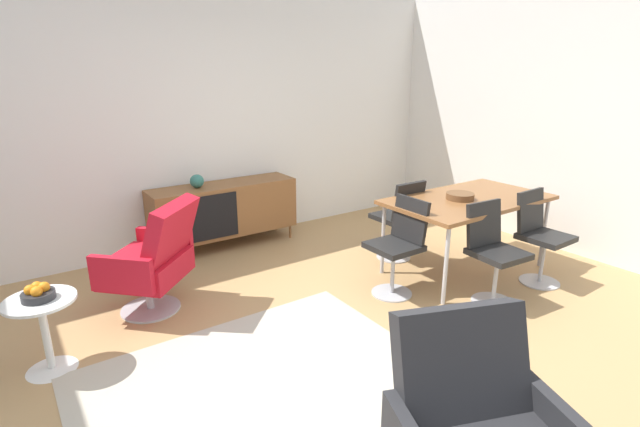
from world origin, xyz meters
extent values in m
plane|color=tan|center=(0.00, 0.00, 0.00)|extent=(8.32, 8.32, 0.00)
cube|color=white|center=(0.00, 2.60, 1.40)|extent=(6.80, 0.12, 2.80)
cube|color=white|center=(3.20, 0.00, 1.40)|extent=(0.12, 5.60, 2.80)
cube|color=brown|center=(0.14, 2.30, 0.44)|extent=(1.60, 0.44, 0.56)
cube|color=black|center=(-0.16, 2.08, 0.44)|extent=(0.70, 0.01, 0.48)
cylinder|color=brown|center=(-0.60, 2.13, 0.08)|extent=(0.03, 0.03, 0.16)
cylinder|color=brown|center=(0.88, 2.13, 0.08)|extent=(0.03, 0.03, 0.16)
cylinder|color=brown|center=(-0.60, 2.47, 0.08)|extent=(0.03, 0.03, 0.16)
cylinder|color=brown|center=(0.88, 2.47, 0.08)|extent=(0.03, 0.03, 0.16)
ellipsoid|color=#337266|center=(-0.15, 2.30, 0.79)|extent=(0.15, 0.15, 0.14)
cube|color=brown|center=(1.81, 0.36, 0.72)|extent=(1.60, 0.90, 0.04)
cylinder|color=#B7B7BC|center=(1.09, -0.03, 0.35)|extent=(0.04, 0.04, 0.70)
cylinder|color=#B7B7BC|center=(2.53, -0.03, 0.35)|extent=(0.04, 0.04, 0.70)
cylinder|color=#B7B7BC|center=(1.09, 0.75, 0.35)|extent=(0.04, 0.04, 0.70)
cylinder|color=#B7B7BC|center=(2.53, 0.75, 0.35)|extent=(0.04, 0.04, 0.70)
cylinder|color=brown|center=(1.70, 0.37, 0.77)|extent=(0.26, 0.26, 0.06)
cube|color=black|center=(1.46, 0.98, 0.45)|extent=(0.40, 0.40, 0.05)
cube|color=black|center=(1.46, 0.80, 0.67)|extent=(0.38, 0.09, 0.38)
cylinder|color=#B7B7BC|center=(1.46, 0.98, 0.21)|extent=(0.04, 0.04, 0.42)
cylinder|color=#B7B7BC|center=(1.46, 0.98, 0.01)|extent=(0.36, 0.36, 0.01)
cube|color=black|center=(1.46, -0.26, 0.45)|extent=(0.43, 0.43, 0.05)
cube|color=black|center=(1.48, -0.08, 0.67)|extent=(0.39, 0.12, 0.38)
cylinder|color=#B7B7BC|center=(1.46, -0.26, 0.21)|extent=(0.04, 0.04, 0.42)
cylinder|color=#B7B7BC|center=(1.46, -0.26, 0.01)|extent=(0.36, 0.36, 0.01)
cube|color=black|center=(2.16, -0.26, 0.45)|extent=(0.41, 0.41, 0.05)
cube|color=black|center=(2.16, -0.08, 0.67)|extent=(0.38, 0.10, 0.38)
cylinder|color=#B7B7BC|center=(2.16, -0.26, 0.21)|extent=(0.04, 0.04, 0.42)
cylinder|color=#B7B7BC|center=(2.16, -0.26, 0.01)|extent=(0.36, 0.36, 0.01)
cube|color=black|center=(0.86, 0.36, 0.45)|extent=(0.40, 0.40, 0.05)
cube|color=black|center=(1.04, 0.36, 0.67)|extent=(0.09, 0.38, 0.38)
cylinder|color=#B7B7BC|center=(0.86, 0.36, 0.21)|extent=(0.04, 0.04, 0.42)
cylinder|color=#B7B7BC|center=(0.86, 0.36, 0.01)|extent=(0.36, 0.36, 0.01)
cube|color=red|center=(-0.99, 1.29, 0.38)|extent=(0.82, 0.82, 0.20)
cube|color=red|center=(-0.83, 1.12, 0.69)|extent=(0.62, 0.61, 0.51)
cube|color=red|center=(-0.76, 1.52, 0.46)|extent=(0.40, 0.40, 0.28)
cube|color=red|center=(-1.23, 1.06, 0.46)|extent=(0.40, 0.40, 0.28)
cylinder|color=#B7B7BC|center=(-0.99, 1.29, 0.14)|extent=(0.06, 0.06, 0.28)
cylinder|color=#B7B7BC|center=(-0.99, 1.29, 0.01)|extent=(0.48, 0.48, 0.02)
cube|color=#262628|center=(-0.32, -1.31, 0.69)|extent=(0.66, 0.47, 0.51)
cylinder|color=white|center=(-1.78, 0.83, 0.51)|extent=(0.44, 0.44, 0.02)
cylinder|color=white|center=(-1.78, 0.83, 0.25)|extent=(0.05, 0.05, 0.50)
cone|color=white|center=(-1.78, 0.83, 0.01)|extent=(0.32, 0.32, 0.02)
cylinder|color=#262628|center=(-1.78, 0.83, 0.55)|extent=(0.20, 0.20, 0.05)
sphere|color=orange|center=(-1.74, 0.83, 0.59)|extent=(0.07, 0.07, 0.07)
sphere|color=orange|center=(-1.78, 0.87, 0.59)|extent=(0.07, 0.07, 0.07)
sphere|color=orange|center=(-1.82, 0.84, 0.59)|extent=(0.07, 0.07, 0.07)
sphere|color=orange|center=(-1.78, 0.79, 0.59)|extent=(0.07, 0.07, 0.07)
cube|color=#B7AD99|center=(-0.70, -0.13, 0.00)|extent=(2.20, 1.70, 0.01)
camera|label=1|loc=(-1.86, -2.45, 1.94)|focal=26.74mm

